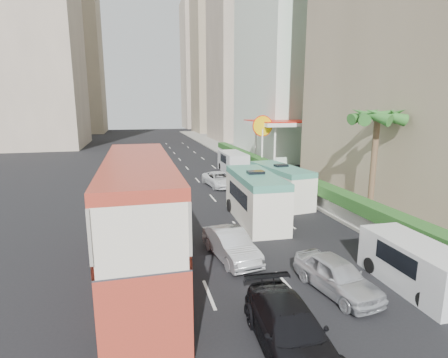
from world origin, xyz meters
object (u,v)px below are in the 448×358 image
object	(u,v)px
car_silver_lane_b	(335,291)
panel_van_near	(415,265)
palm_tree	(373,168)
van_asset	(219,186)
car_silver_lane_a	(231,258)
shell_station	(281,145)
double_decker_bus	(141,220)
minibus_near	(255,197)
minibus_far	(280,185)
panel_van_far	(233,162)
car_black	(289,350)

from	to	relation	value
car_silver_lane_b	panel_van_near	xyz separation A→B (m)	(3.16, -0.43, 0.93)
palm_tree	van_asset	bearing A→B (deg)	119.43
car_silver_lane_a	van_asset	size ratio (longest dim) A/B	0.92
car_silver_lane_b	shell_station	world-z (taller)	shell_station
car_silver_lane_a	shell_station	size ratio (longest dim) A/B	0.52
car_silver_lane_b	double_decker_bus	bearing A→B (deg)	148.07
car_silver_lane_b	van_asset	bearing A→B (deg)	80.81
minibus_near	panel_van_near	size ratio (longest dim) A/B	1.46
car_silver_lane_a	minibus_far	world-z (taller)	minibus_far
van_asset	shell_station	distance (m)	11.72
minibus_near	palm_tree	bearing A→B (deg)	-13.85
panel_van_near	shell_station	xyz separation A→B (m)	(5.62, 26.40, 1.82)
car_silver_lane_a	panel_van_far	size ratio (longest dim) A/B	0.77
car_silver_lane_b	panel_van_far	size ratio (longest dim) A/B	0.74
shell_station	double_decker_bus	bearing A→B (deg)	-124.82
van_asset	panel_van_near	bearing A→B (deg)	-87.62
panel_van_far	car_silver_lane_b	bearing A→B (deg)	-96.41
double_decker_bus	car_silver_lane_a	size ratio (longest dim) A/B	2.64
car_silver_lane_b	shell_station	size ratio (longest dim) A/B	0.50
car_silver_lane_b	panel_van_far	world-z (taller)	panel_van_far
minibus_far	panel_van_far	world-z (taller)	minibus_far
car_silver_lane_a	van_asset	xyz separation A→B (m)	(3.02, 14.98, 0.00)
panel_van_near	minibus_near	bearing A→B (deg)	110.74
car_black	shell_station	size ratio (longest dim) A/B	0.59
car_silver_lane_a	car_silver_lane_b	xyz separation A→B (m)	(3.16, -3.90, 0.00)
car_silver_lane_b	car_black	world-z (taller)	car_black
panel_van_far	panel_van_near	bearing A→B (deg)	-89.29
car_silver_lane_a	palm_tree	world-z (taller)	palm_tree
car_black	panel_van_near	distance (m)	6.76
minibus_far	double_decker_bus	bearing A→B (deg)	-144.26
palm_tree	shell_station	distance (m)	19.14
panel_van_near	car_black	bearing A→B (deg)	-159.72
panel_van_near	panel_van_far	size ratio (longest dim) A/B	0.86
double_decker_bus	car_silver_lane_a	bearing A→B (deg)	13.05
panel_van_near	minibus_far	bearing A→B (deg)	91.74
car_black	minibus_near	world-z (taller)	minibus_near
car_silver_lane_b	panel_van_near	bearing A→B (deg)	-17.46
car_silver_lane_a	car_black	xyz separation A→B (m)	(0.01, -6.55, 0.00)
minibus_near	minibus_far	size ratio (longest dim) A/B	1.10
car_silver_lane_b	car_black	distance (m)	4.12
car_black	minibus_near	distance (m)	12.07
double_decker_bus	shell_station	xyz separation A→B (m)	(16.00, 23.00, 0.22)
car_silver_lane_b	minibus_near	world-z (taller)	minibus_near
double_decker_bus	van_asset	bearing A→B (deg)	66.04
double_decker_bus	panel_van_far	bearing A→B (deg)	65.64
minibus_near	minibus_far	bearing A→B (deg)	50.34
palm_tree	shell_station	xyz separation A→B (m)	(2.20, 19.00, -0.63)
double_decker_bus	van_asset	world-z (taller)	double_decker_bus
palm_tree	panel_van_near	bearing A→B (deg)	-114.79
minibus_near	palm_tree	world-z (taller)	palm_tree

